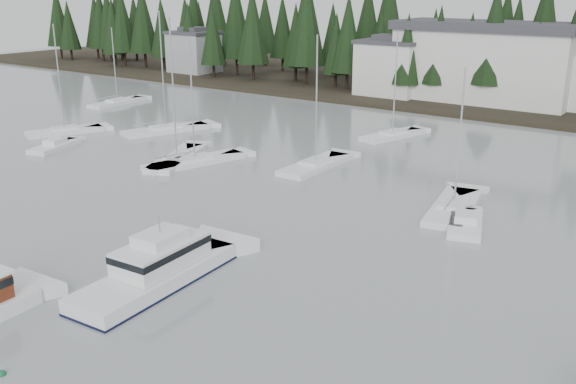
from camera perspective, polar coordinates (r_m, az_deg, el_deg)
name	(u,v)px	position (r m, az deg, el deg)	size (l,w,h in m)	color
far_shore_land	(546,94)	(108.96, 21.99, 8.12)	(240.00, 54.00, 1.00)	black
conifer_treeline	(525,104)	(98.45, 20.34, 7.38)	(200.00, 22.00, 20.00)	black
house_west	(391,67)	(97.76, 9.14, 10.96)	(9.54, 7.42, 8.75)	silver
house_far_west	(194,51)	(123.94, -8.36, 12.31)	(8.48, 7.42, 8.25)	#999EA0
harbor_inn	(500,64)	(95.02, 18.36, 10.77)	(29.50, 11.50, 10.90)	silver
cabin_cruiser_center	(158,272)	(37.29, -11.49, -6.98)	(4.06, 10.96, 4.62)	white
sailboat_1	(166,131)	(75.64, -10.79, 5.33)	(6.08, 10.41, 14.05)	white
sailboat_2	(195,163)	(61.39, -8.27, 2.54)	(5.06, 10.41, 12.15)	white
sailboat_6	(65,133)	(77.85, -19.22, 5.00)	(5.57, 8.78, 12.69)	white
sailboat_7	(392,137)	(72.48, 9.27, 4.87)	(4.43, 8.79, 12.12)	white
sailboat_8	(316,167)	(59.65, 2.47, 2.26)	(2.88, 9.13, 12.58)	white
sailboat_9	(454,210)	(49.76, 14.50, -1.56)	(4.53, 9.47, 11.23)	white
sailboat_11	(118,104)	(95.13, -14.91, 7.59)	(3.21, 9.34, 11.13)	white
sailboat_12	(177,160)	(62.83, -9.84, 2.83)	(6.54, 10.46, 13.96)	white
runabout_0	(55,147)	(70.80, -19.98, 3.75)	(3.97, 6.64, 1.42)	white
runabout_1	(465,225)	(46.62, 15.49, -2.87)	(3.92, 6.15, 1.42)	white
mooring_buoy_green	(2,375)	(31.60, -24.11, -14.60)	(0.42, 0.42, 0.42)	#145933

